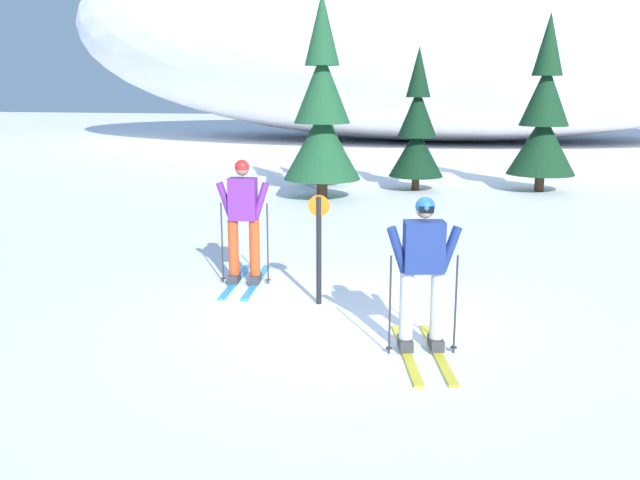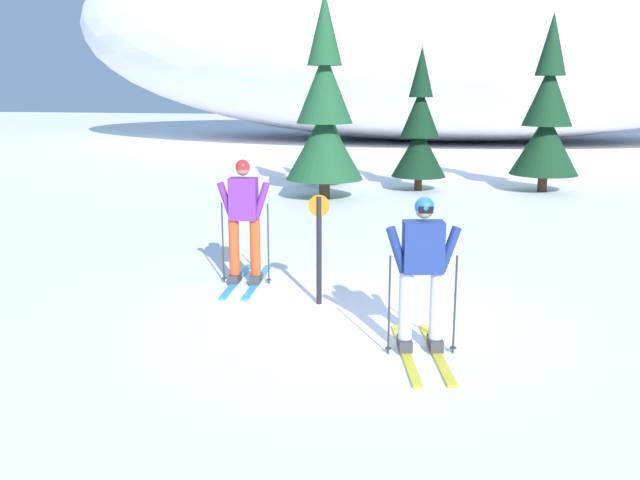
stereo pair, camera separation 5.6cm
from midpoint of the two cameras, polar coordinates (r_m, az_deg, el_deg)
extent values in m
plane|color=white|center=(8.41, 2.81, -6.84)|extent=(120.00, 120.00, 0.00)
cube|color=#2893CC|center=(10.13, -6.81, -3.41)|extent=(0.28, 1.80, 0.03)
cube|color=#2893CC|center=(10.07, -5.10, -3.47)|extent=(0.28, 1.80, 0.03)
cube|color=#38383D|center=(10.02, -6.95, -3.15)|extent=(0.17, 0.29, 0.12)
cube|color=#38383D|center=(9.95, -5.22, -3.22)|extent=(0.17, 0.29, 0.12)
cylinder|color=#DB471E|center=(9.90, -7.02, -0.57)|extent=(0.15, 0.15, 0.81)
cylinder|color=#DB471E|center=(9.84, -5.27, -0.61)|extent=(0.15, 0.15, 0.81)
cube|color=#6B2889|center=(9.73, -6.25, 3.44)|extent=(0.41, 0.28, 0.60)
cylinder|color=#6B2889|center=(9.79, -7.64, 3.18)|extent=(0.28, 0.13, 0.58)
cylinder|color=#6B2889|center=(9.69, -4.82, 3.14)|extent=(0.28, 0.13, 0.58)
sphere|color=#A37556|center=(9.67, -6.31, 5.92)|extent=(0.19, 0.19, 0.19)
sphere|color=red|center=(9.67, -6.31, 6.10)|extent=(0.21, 0.21, 0.21)
cube|color=black|center=(9.75, -6.21, 6.03)|extent=(0.15, 0.05, 0.07)
cylinder|color=#2D2D33|center=(9.99, -7.96, -0.24)|extent=(0.02, 0.02, 1.19)
cylinder|color=#2D2D33|center=(10.12, -7.87, -3.19)|extent=(0.07, 0.07, 0.01)
cylinder|color=#2D2D33|center=(9.85, -4.18, -0.34)|extent=(0.02, 0.02, 1.19)
cylinder|color=#2D2D33|center=(9.98, -4.13, -3.32)|extent=(0.07, 0.07, 0.01)
cube|color=gold|center=(7.53, 9.93, -9.30)|extent=(0.48, 1.67, 0.03)
cube|color=gold|center=(7.48, 7.38, -9.38)|extent=(0.48, 1.67, 0.03)
cube|color=#38383D|center=(7.60, 9.81, -8.49)|extent=(0.20, 0.30, 0.12)
cube|color=#38383D|center=(7.54, 7.29, -8.57)|extent=(0.20, 0.30, 0.12)
cylinder|color=silver|center=(7.45, 9.93, -5.40)|extent=(0.15, 0.15, 0.74)
cylinder|color=silver|center=(7.40, 7.38, -5.45)|extent=(0.15, 0.15, 0.74)
cube|color=navy|center=(7.25, 8.83, -0.57)|extent=(0.47, 0.33, 0.55)
cylinder|color=navy|center=(7.31, 10.83, -1.07)|extent=(0.29, 0.16, 0.58)
cylinder|color=navy|center=(7.23, 6.78, -1.10)|extent=(0.29, 0.16, 0.58)
sphere|color=tan|center=(7.17, 8.94, 2.54)|extent=(0.19, 0.19, 0.19)
sphere|color=#2366B2|center=(7.16, 8.95, 2.77)|extent=(0.21, 0.21, 0.21)
cube|color=black|center=(7.09, 9.05, 2.50)|extent=(0.15, 0.07, 0.07)
cylinder|color=#2D2D33|center=(7.43, 11.42, -5.35)|extent=(0.02, 0.02, 1.09)
cylinder|color=#2D2D33|center=(7.59, 11.26, -8.82)|extent=(0.07, 0.07, 0.01)
cylinder|color=#2D2D33|center=(7.31, 6.02, -5.46)|extent=(0.02, 0.02, 1.09)
cylinder|color=#2D2D33|center=(7.47, 5.94, -8.98)|extent=(0.07, 0.07, 0.01)
cylinder|color=#47301E|center=(19.87, 0.67, 5.23)|extent=(0.17, 0.17, 0.44)
cone|color=#14381E|center=(19.79, 0.67, 7.13)|extent=(1.24, 1.24, 1.11)
cone|color=#14381E|center=(19.73, 0.68, 9.71)|extent=(0.89, 0.89, 1.11)
cone|color=#14381E|center=(19.70, 0.68, 12.30)|extent=(0.55, 0.55, 1.11)
cylinder|color=#47301E|center=(17.43, 0.46, 4.58)|extent=(0.27, 0.27, 0.68)
cone|color=#1E512D|center=(17.31, 0.47, 8.00)|extent=(1.95, 1.95, 1.75)
cone|color=#1E512D|center=(17.25, 0.48, 12.63)|extent=(1.41, 1.41, 1.75)
cone|color=#1E512D|center=(17.31, 0.49, 17.27)|extent=(0.86, 0.86, 1.75)
cylinder|color=#47301E|center=(19.07, 8.28, 4.91)|extent=(0.21, 0.21, 0.52)
cone|color=black|center=(18.98, 8.36, 7.28)|extent=(1.49, 1.49, 1.33)
cone|color=black|center=(18.91, 8.47, 10.50)|extent=(1.07, 1.07, 1.33)
cone|color=black|center=(18.90, 8.58, 13.74)|extent=(0.66, 0.66, 1.33)
cylinder|color=#47301E|center=(19.60, 18.17, 4.79)|extent=(0.25, 0.25, 0.64)
cone|color=#14381E|center=(19.50, 18.37, 7.61)|extent=(1.82, 1.82, 1.63)
cone|color=#14381E|center=(19.44, 18.64, 11.43)|extent=(1.31, 1.31, 1.63)
cone|color=#14381E|center=(19.47, 18.92, 15.26)|extent=(0.80, 0.80, 1.63)
ellipsoid|color=white|center=(37.07, 10.54, 17.49)|extent=(39.30, 21.04, 12.02)
cylinder|color=black|center=(8.89, 0.10, -0.92)|extent=(0.07, 0.07, 1.44)
cylinder|color=orange|center=(8.76, 0.10, 2.88)|extent=(0.28, 0.02, 0.28)
camera|label=1|loc=(0.03, -89.81, 0.04)|focal=38.30mm
camera|label=2|loc=(0.03, 90.19, -0.04)|focal=38.30mm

